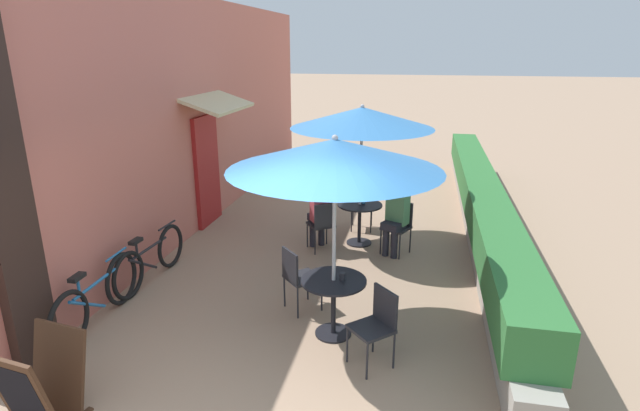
# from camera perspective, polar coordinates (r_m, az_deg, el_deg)

# --- Properties ---
(cafe_facade_wall) EXTENTS (0.98, 11.76, 4.20)m
(cafe_facade_wall) POSITION_cam_1_polar(r_m,az_deg,el_deg) (10.13, -12.91, 10.26)
(cafe_facade_wall) COLOR #C66B5B
(cafe_facade_wall) RESTS_ON ground_plane
(planter_hedge) EXTENTS (0.60, 10.76, 1.01)m
(planter_hedge) POSITION_cam_1_polar(r_m,az_deg,el_deg) (9.66, 17.85, 0.05)
(planter_hedge) COLOR gray
(planter_hedge) RESTS_ON ground_plane
(patio_table_near) EXTENTS (0.78, 0.78, 0.73)m
(patio_table_near) POSITION_cam_1_polar(r_m,az_deg,el_deg) (5.99, 1.55, -10.18)
(patio_table_near) COLOR black
(patio_table_near) RESTS_ON ground_plane
(patio_umbrella_near) EXTENTS (2.38, 2.38, 2.43)m
(patio_umbrella_near) POSITION_cam_1_polar(r_m,az_deg,el_deg) (5.41, 1.70, 5.81)
(patio_umbrella_near) COLOR #B7B7BC
(patio_umbrella_near) RESTS_ON ground_plane
(cafe_chair_near_left) EXTENTS (0.57, 0.57, 0.87)m
(cafe_chair_near_left) POSITION_cam_1_polar(r_m,az_deg,el_deg) (6.52, -2.58, -7.87)
(cafe_chair_near_left) COLOR #232328
(cafe_chair_near_left) RESTS_ON ground_plane
(cafe_chair_near_right) EXTENTS (0.57, 0.57, 0.87)m
(cafe_chair_near_right) POSITION_cam_1_polar(r_m,az_deg,el_deg) (5.52, 6.51, -13.02)
(cafe_chair_near_right) COLOR #232328
(cafe_chair_near_right) RESTS_ON ground_plane
(coffee_cup_near) EXTENTS (0.07, 0.07, 0.09)m
(coffee_cup_near) POSITION_cam_1_polar(r_m,az_deg,el_deg) (5.89, 2.59, -8.07)
(coffee_cup_near) COLOR #232328
(coffee_cup_near) RESTS_ON patio_table_near
(patio_table_mid) EXTENTS (0.78, 0.78, 0.73)m
(patio_table_mid) POSITION_cam_1_polar(r_m,az_deg,el_deg) (8.71, 4.55, -1.10)
(patio_table_mid) COLOR black
(patio_table_mid) RESTS_ON ground_plane
(patio_umbrella_mid) EXTENTS (2.38, 2.38, 2.43)m
(patio_umbrella_mid) POSITION_cam_1_polar(r_m,az_deg,el_deg) (8.32, 4.84, 9.97)
(patio_umbrella_mid) COLOR #B7B7BC
(patio_umbrella_mid) RESTS_ON ground_plane
(cafe_chair_mid_left) EXTENTS (0.55, 0.55, 0.87)m
(cafe_chair_mid_left) POSITION_cam_1_polar(r_m,az_deg,el_deg) (8.36, 0.30, -1.93)
(cafe_chair_mid_left) COLOR #232328
(cafe_chair_mid_left) RESTS_ON ground_plane
(seated_patron_mid_left) EXTENTS (0.49, 0.51, 1.25)m
(seated_patron_mid_left) POSITION_cam_1_polar(r_m,az_deg,el_deg) (8.40, 0.02, -0.59)
(seated_patron_mid_left) COLOR #23232D
(seated_patron_mid_left) RESTS_ON ground_plane
(cafe_chair_mid_right) EXTENTS (0.54, 0.54, 0.87)m
(cafe_chair_mid_right) POSITION_cam_1_polar(r_m,az_deg,el_deg) (8.42, 8.97, -2.00)
(cafe_chair_mid_right) COLOR #232328
(cafe_chair_mid_right) RESTS_ON ground_plane
(seated_patron_mid_right) EXTENTS (0.46, 0.50, 1.25)m
(seated_patron_mid_right) POSITION_cam_1_polar(r_m,az_deg,el_deg) (8.27, 8.65, -1.10)
(seated_patron_mid_right) COLOR #23232D
(seated_patron_mid_right) RESTS_ON ground_plane
(cafe_chair_mid_back) EXTENTS (0.43, 0.43, 0.87)m
(cafe_chair_mid_back) POSITION_cam_1_polar(r_m,az_deg,el_deg) (9.41, 4.37, 0.29)
(cafe_chair_mid_back) COLOR #232328
(cafe_chair_mid_back) RESTS_ON ground_plane
(coffee_cup_mid) EXTENTS (0.07, 0.07, 0.09)m
(coffee_cup_mid) POSITION_cam_1_polar(r_m,az_deg,el_deg) (8.69, 4.98, 0.55)
(coffee_cup_mid) COLOR teal
(coffee_cup_mid) RESTS_ON patio_table_mid
(bicycle_leaning) EXTENTS (0.12, 1.81, 0.81)m
(bicycle_leaning) POSITION_cam_1_polar(r_m,az_deg,el_deg) (6.85, -24.14, -9.53)
(bicycle_leaning) COLOR black
(bicycle_leaning) RESTS_ON ground_plane
(bicycle_second) EXTENTS (0.14, 1.78, 0.78)m
(bicycle_second) POSITION_cam_1_polar(r_m,az_deg,el_deg) (7.76, -18.80, -5.79)
(bicycle_second) COLOR black
(bicycle_second) RESTS_ON ground_plane
(menu_board) EXTENTS (0.69, 0.71, 0.84)m
(menu_board) POSITION_cam_1_polar(r_m,az_deg,el_deg) (5.46, -29.28, -17.11)
(menu_board) COLOR #422819
(menu_board) RESTS_ON ground_plane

